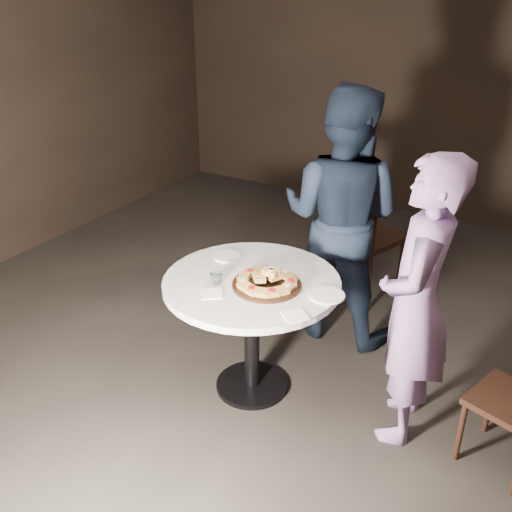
# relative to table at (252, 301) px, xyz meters

# --- Properties ---
(floor) EXTENTS (7.00, 7.00, 0.00)m
(floor) POSITION_rel_table_xyz_m (0.13, -0.01, -0.63)
(floor) COLOR black
(floor) RESTS_ON ground
(table) EXTENTS (1.15, 1.15, 0.77)m
(table) POSITION_rel_table_xyz_m (0.00, 0.00, 0.00)
(table) COLOR black
(table) RESTS_ON ground
(serving_board) EXTENTS (0.43, 0.43, 0.02)m
(serving_board) POSITION_rel_table_xyz_m (0.11, -0.02, 0.15)
(serving_board) COLOR black
(serving_board) RESTS_ON table
(focaccia_pile) EXTENTS (0.35, 0.35, 0.09)m
(focaccia_pile) POSITION_rel_table_xyz_m (0.11, -0.02, 0.19)
(focaccia_pile) COLOR #AE8343
(focaccia_pile) RESTS_ON serving_board
(plate_left) EXTENTS (0.20, 0.20, 0.01)m
(plate_left) POSITION_rel_table_xyz_m (-0.28, 0.18, 0.15)
(plate_left) COLOR white
(plate_left) RESTS_ON table
(plate_right) EXTENTS (0.21, 0.21, 0.01)m
(plate_right) POSITION_rel_table_xyz_m (0.45, 0.04, 0.15)
(plate_right) COLOR white
(plate_right) RESTS_ON table
(water_glass) EXTENTS (0.08, 0.08, 0.07)m
(water_glass) POSITION_rel_table_xyz_m (-0.15, -0.14, 0.18)
(water_glass) COLOR silver
(water_glass) RESTS_ON table
(napkin_near) EXTENTS (0.16, 0.16, 0.01)m
(napkin_near) POSITION_rel_table_xyz_m (-0.10, -0.25, 0.15)
(napkin_near) COLOR white
(napkin_near) RESTS_ON table
(napkin_far) EXTENTS (0.16, 0.16, 0.01)m
(napkin_far) POSITION_rel_table_xyz_m (0.39, -0.23, 0.15)
(napkin_far) COLOR white
(napkin_far) RESTS_ON table
(chair_far) EXTENTS (0.61, 0.63, 1.03)m
(chair_far) POSITION_rel_table_xyz_m (0.14, 1.37, -0.04)
(chair_far) COLOR black
(chair_far) RESTS_ON ground
(diner_navy) EXTENTS (0.87, 0.68, 1.76)m
(diner_navy) POSITION_rel_table_xyz_m (0.17, 0.89, 0.25)
(diner_navy) COLOR black
(diner_navy) RESTS_ON ground
(diner_teal) EXTENTS (0.47, 0.64, 1.62)m
(diner_teal) POSITION_rel_table_xyz_m (0.91, 0.14, 0.18)
(diner_teal) COLOR slate
(diner_teal) RESTS_ON ground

